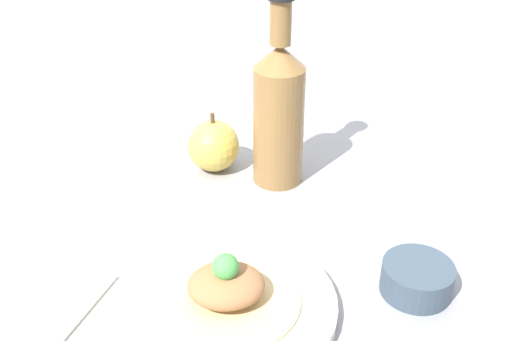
{
  "coord_description": "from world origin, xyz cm",
  "views": [
    {
      "loc": [
        -3.95,
        -63.74,
        49.56
      ],
      "look_at": [
        -1.04,
        0.86,
        10.18
      ],
      "focal_mm": 42.0,
      "sensor_mm": 36.0,
      "label": 1
    }
  ],
  "objects": [
    {
      "name": "ground_plane",
      "position": [
        0.0,
        0.0,
        -2.0
      ],
      "size": [
        180.0,
        110.0,
        4.0
      ],
      "primitive_type": "cube",
      "color": "gray"
    },
    {
      "name": "plate",
      "position": [
        -5.01,
        -13.37,
        1.13
      ],
      "size": [
        25.17,
        25.17,
        2.12
      ],
      "color": "silver",
      "rests_on": "ground_plane"
    },
    {
      "name": "plated_food",
      "position": [
        -5.01,
        -13.37,
        3.54
      ],
      "size": [
        16.92,
        16.92,
        6.38
      ],
      "color": "#D6BC7F",
      "rests_on": "plate"
    },
    {
      "name": "cider_bottle",
      "position": [
        2.92,
        15.09,
        11.67
      ],
      "size": [
        7.56,
        7.56,
        29.09
      ],
      "color": "olive",
      "rests_on": "ground_plane"
    },
    {
      "name": "apple",
      "position": [
        -6.92,
        18.63,
        4.08
      ],
      "size": [
        8.15,
        8.15,
        9.71
      ],
      "color": "gold",
      "rests_on": "ground_plane"
    },
    {
      "name": "napkin",
      "position": [
        -27.81,
        -10.03,
        0.4
      ],
      "size": [
        18.72,
        17.33,
        0.8
      ],
      "color": "beige",
      "rests_on": "ground_plane"
    },
    {
      "name": "dipping_bowl",
      "position": [
        17.47,
        -10.95,
        1.92
      ],
      "size": [
        8.48,
        8.48,
        3.83
      ],
      "color": "#384756",
      "rests_on": "ground_plane"
    }
  ]
}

